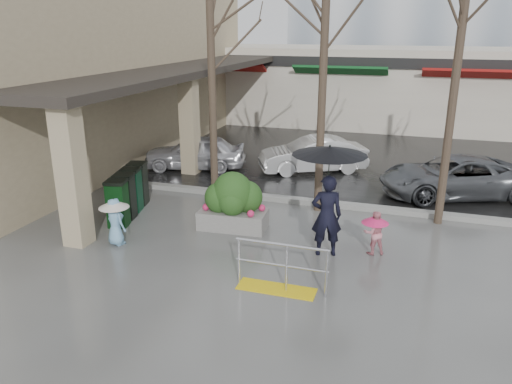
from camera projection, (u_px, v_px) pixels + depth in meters
The scene contains 20 objects.
ground at pixel (236, 256), 11.56m from camera, with size 120.00×120.00×0.00m, color #51514F.
street_asphalt at pixel (355, 110), 31.43m from camera, with size 120.00×36.00×0.01m, color black.
curb at pixel (281, 199), 15.14m from camera, with size 120.00×0.30×0.15m, color gray.
near_building at pixel (93, 54), 20.12m from camera, with size 6.00×18.00×8.00m, color tan.
canopy_slab at pixel (188, 66), 19.02m from camera, with size 2.80×18.00×0.25m, color #2D2823.
pillar_front at pixel (72, 175), 11.68m from camera, with size 0.55×0.55×3.50m, color tan.
pillar_back at pixel (190, 125), 17.55m from camera, with size 0.55×0.55×3.50m, color tan.
storefront_row at pixel (386, 86), 26.57m from camera, with size 34.00×6.74×4.00m.
handrail at pixel (280, 273), 9.96m from camera, with size 1.90×0.50×1.03m.
tree_west at pixel (210, 25), 13.78m from camera, with size 3.20×3.20×6.80m.
tree_midwest at pixel (325, 19), 12.80m from camera, with size 3.20×3.20×7.00m.
tree_mideast at pixel (461, 35), 11.97m from camera, with size 3.20×3.20×6.50m.
woman at pixel (328, 187), 11.14m from camera, with size 1.66×1.66×2.61m.
child_pink at pixel (375, 229), 11.49m from camera, with size 0.63×0.63×1.05m.
child_blue at pixel (115, 217), 11.97m from camera, with size 0.73×0.73×1.18m.
planter at pixel (233, 202), 12.94m from camera, with size 1.80×1.05×1.53m.
news_boxes at pixel (128, 193), 13.94m from camera, with size 1.00×2.32×1.27m.
car_a at pixel (195, 152), 18.43m from camera, with size 1.49×3.70×1.26m, color silver.
car_b at pixel (313, 155), 18.07m from camera, with size 1.33×3.82×1.26m, color white.
car_c at pixel (455, 177), 15.43m from camera, with size 2.09×4.53×1.26m, color #595C61.
Camera 1 is at (3.64, -9.85, 5.07)m, focal length 35.00 mm.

